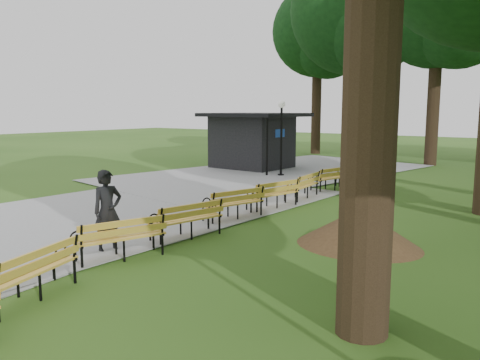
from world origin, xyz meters
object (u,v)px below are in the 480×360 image
Objects in this scene: person at (108,211)px; bench_9 at (353,173)px; bench_6 at (272,194)px; bench_8 at (330,178)px; lamp_post at (281,123)px; bench_2 at (28,272)px; bench_7 at (301,186)px; kiosk at (252,141)px; bench_5 at (233,203)px; bench_3 at (120,238)px; dirt_mound at (359,227)px; bench_4 at (186,219)px.

bench_9 is (0.41, 11.67, -0.42)m from person.
bench_6 is 4.18m from bench_8.
lamp_post is 15.13m from bench_2.
person is 0.91× the size of bench_7.
bench_2 is (6.99, -16.06, -0.95)m from kiosk.
lamp_post is at bearing 28.26° from person.
bench_5 and bench_7 have the same top height.
bench_2 and bench_7 have the same top height.
bench_3 is 1.00× the size of bench_7.
bench_9 is (-0.21, 11.89, 0.00)m from bench_3.
bench_8 is at bearing -164.06° from bench_5.
bench_2 is 1.00× the size of bench_8.
bench_7 is at bearing 167.73° from bench_2.
bench_9 is at bearing -14.85° from kiosk.
bench_2 is at bearing 22.76° from bench_5.
bench_6 is at bearing -3.77° from bench_7.
bench_2 is 8.22m from bench_6.
bench_2 is 1.00× the size of bench_7.
lamp_post is at bearing -141.35° from bench_5.
bench_7 is (0.29, 7.68, -0.42)m from person.
bench_7 is at bearing 14.41° from bench_8.
dirt_mound is at bearing -43.06° from kiosk.
kiosk is at bearing 36.90° from person.
person is 0.78m from bench_3.
person is 0.91× the size of bench_9.
lamp_post is at bearing 179.63° from bench_2.
person is at bearing 11.33° from bench_5.
person reaches higher than bench_3.
lamp_post reaches higher than kiosk.
bench_3 is 7.90m from bench_7.
dirt_mound is at bearing -49.59° from lamp_post.
bench_3 is at bearing 20.03° from bench_5.
bench_6 and bench_8 have the same top height.
bench_5 is 3.76m from bench_7.
bench_7 is (-3.77, 4.18, 0.03)m from dirt_mound.
bench_9 is (0.11, 3.99, 0.00)m from bench_7.
bench_8 is at bearing -165.23° from bench_4.
bench_8 is at bearing 7.02° from bench_9.
lamp_post is 12.90m from bench_3.
kiosk reaches higher than person.
person is 0.91× the size of bench_3.
bench_7 is 3.99m from bench_9.
bench_6 is at bearing 11.94° from bench_9.
bench_5 is (3.44, -8.05, -1.94)m from lamp_post.
bench_2 and bench_3 have the same top height.
bench_8 is (0.24, 9.95, -0.42)m from person.
lamp_post is 1.75× the size of bench_8.
bench_6 is at bearing -164.51° from bench_4.
dirt_mound is 7.49m from bench_8.
bench_4 is 5.94m from bench_7.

